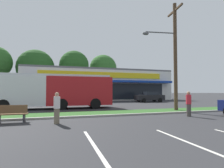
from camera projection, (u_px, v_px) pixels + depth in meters
name	position (u px, v px, depth m)	size (l,w,h in m)	color
grass_median	(100.00, 113.00, 12.86)	(56.00, 2.20, 0.12)	#2D5B23
curb_lip	(104.00, 116.00, 11.69)	(56.00, 0.24, 0.12)	#99968C
parking_stripe_1	(97.00, 150.00, 5.08)	(0.12, 4.80, 0.01)	silver
parking_stripe_2	(199.00, 147.00, 5.36)	(0.12, 4.80, 0.01)	silver
storefront_building	(96.00, 85.00, 36.26)	(26.41, 15.32, 5.67)	silver
tree_mid_left	(36.00, 68.00, 39.00)	(8.03, 8.03, 10.87)	#473323
tree_mid	(74.00, 65.00, 42.42)	(7.06, 7.06, 11.40)	#473323
tree_mid_right	(103.00, 69.00, 46.94)	(7.29, 7.29, 11.34)	#473323
utility_pole	(174.00, 53.00, 14.79)	(3.10, 2.39, 9.16)	#4C3826
city_bus	(53.00, 90.00, 16.80)	(11.17, 2.85, 3.25)	#AD191E
bus_stop_bench	(12.00, 113.00, 9.43)	(1.60, 0.45, 0.95)	brown
car_2	(150.00, 97.00, 26.96)	(4.43, 1.87, 1.58)	black
car_4	(55.00, 98.00, 22.77)	(4.57, 2.02, 1.41)	#0C3F1E
pedestrian_near_bench	(189.00, 104.00, 11.77)	(0.34, 0.34, 1.68)	#47423D
pedestrian_mid	(57.00, 108.00, 9.14)	(0.33, 0.33, 1.64)	#726651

